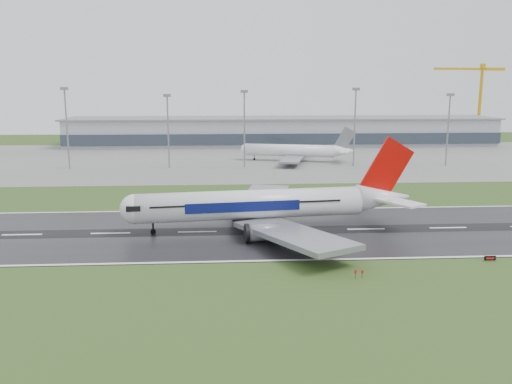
{
  "coord_description": "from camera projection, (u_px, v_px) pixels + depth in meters",
  "views": [
    {
      "loc": [
        -33.55,
        -120.48,
        33.59
      ],
      "look_at": [
        -25.52,
        12.0,
        7.0
      ],
      "focal_mm": 37.33,
      "sensor_mm": 36.0,
      "label": 1
    }
  ],
  "objects": [
    {
      "name": "floodmast_3",
      "position": [
        355.0,
        129.0,
        222.53
      ],
      "size": [
        0.64,
        0.64,
        31.6
      ],
      "primitive_type": "cylinder",
      "color": "gray",
      "rests_on": "ground"
    },
    {
      "name": "floodmast_2",
      "position": [
        244.0,
        131.0,
        219.88
      ],
      "size": [
        0.64,
        0.64,
        30.67
      ],
      "primitive_type": "cylinder",
      "color": "gray",
      "rests_on": "ground"
    },
    {
      "name": "floodmast_4",
      "position": [
        448.0,
        131.0,
        225.14
      ],
      "size": [
        0.64,
        0.64,
        29.27
      ],
      "primitive_type": "cylinder",
      "color": "gray",
      "rests_on": "ground"
    },
    {
      "name": "floodmast_1",
      "position": [
        168.0,
        133.0,
        218.18
      ],
      "size": [
        0.64,
        0.64,
        29.08
      ],
      "primitive_type": "cylinder",
      "color": "gray",
      "rests_on": "ground"
    },
    {
      "name": "parked_airliner",
      "position": [
        295.0,
        144.0,
        239.01
      ],
      "size": [
        63.2,
        60.61,
        15.4
      ],
      "primitive_type": null,
      "rotation": [
        0.0,
        0.0,
        -0.26
      ],
      "color": "white",
      "rests_on": "apron"
    },
    {
      "name": "terminal",
      "position": [
        282.0,
        132.0,
        306.09
      ],
      "size": [
        240.0,
        36.0,
        15.0
      ],
      "primitive_type": "cube",
      "color": "#989AA3",
      "rests_on": "ground"
    },
    {
      "name": "tower_crane",
      "position": [
        480.0,
        103.0,
        324.99
      ],
      "size": [
        47.07,
        9.24,
        46.39
      ],
      "primitive_type": null,
      "rotation": [
        0.0,
        0.0,
        0.14
      ],
      "color": "#CB950E",
      "rests_on": "ground"
    },
    {
      "name": "main_airliner",
      "position": [
        271.0,
        186.0,
        124.95
      ],
      "size": [
        76.84,
        73.94,
        20.54
      ],
      "primitive_type": null,
      "rotation": [
        0.0,
        0.0,
        0.12
      ],
      "color": "silver",
      "rests_on": "runway"
    },
    {
      "name": "ground",
      "position": [
        366.0,
        229.0,
        126.5
      ],
      "size": [
        520.0,
        520.0,
        0.0
      ],
      "primitive_type": "plane",
      "color": "#2A4418",
      "rests_on": "ground"
    },
    {
      "name": "apron",
      "position": [
        296.0,
        159.0,
        248.83
      ],
      "size": [
        400.0,
        130.0,
        0.08
      ],
      "primitive_type": "cube",
      "color": "slate",
      "rests_on": "ground"
    },
    {
      "name": "floodmast_0",
      "position": [
        67.0,
        130.0,
        215.49
      ],
      "size": [
        0.64,
        0.64,
        31.85
      ],
      "primitive_type": "cylinder",
      "color": "gray",
      "rests_on": "ground"
    },
    {
      "name": "runway",
      "position": [
        366.0,
        229.0,
        126.49
      ],
      "size": [
        400.0,
        45.0,
        0.1
      ],
      "primitive_type": "cube",
      "color": "black",
      "rests_on": "ground"
    },
    {
      "name": "runway_sign",
      "position": [
        490.0,
        258.0,
        103.63
      ],
      "size": [
        2.28,
        0.87,
        1.04
      ],
      "primitive_type": null,
      "rotation": [
        0.0,
        0.0,
        -0.27
      ],
      "color": "black",
      "rests_on": "ground"
    }
  ]
}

